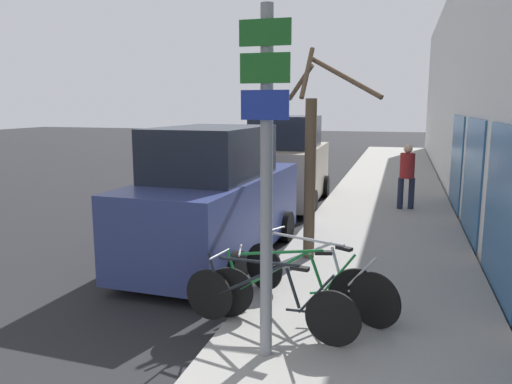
{
  "coord_description": "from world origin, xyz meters",
  "views": [
    {
      "loc": [
        2.9,
        -1.41,
        2.67
      ],
      "look_at": [
        0.66,
        6.27,
        1.28
      ],
      "focal_mm": 35.0,
      "sensor_mm": 36.0,
      "label": 1
    }
  ],
  "objects_px": {
    "bicycle_1": "(291,288)",
    "pedestrian_near": "(407,172)",
    "parked_car_1": "(287,165)",
    "parked_car_0": "(216,200)",
    "street_tree": "(312,164)",
    "bicycle_0": "(267,301)",
    "signpost": "(266,175)",
    "bicycle_2": "(314,277)"
  },
  "relations": [
    {
      "from": "bicycle_1",
      "to": "pedestrian_near",
      "type": "xyz_separation_m",
      "value": [
        1.35,
        7.06,
        0.54
      ]
    },
    {
      "from": "bicycle_1",
      "to": "parked_car_1",
      "type": "bearing_deg",
      "value": -1.9
    },
    {
      "from": "parked_car_0",
      "to": "street_tree",
      "type": "distance_m",
      "value": 1.8
    },
    {
      "from": "parked_car_1",
      "to": "street_tree",
      "type": "xyz_separation_m",
      "value": [
        1.55,
        -5.1,
        0.64
      ]
    },
    {
      "from": "bicycle_1",
      "to": "bicycle_0",
      "type": "bearing_deg",
      "value": 144.15
    },
    {
      "from": "signpost",
      "to": "parked_car_0",
      "type": "bearing_deg",
      "value": 118.28
    },
    {
      "from": "signpost",
      "to": "bicycle_2",
      "type": "relative_size",
      "value": 1.62
    },
    {
      "from": "parked_car_1",
      "to": "pedestrian_near",
      "type": "relative_size",
      "value": 2.68
    },
    {
      "from": "bicycle_2",
      "to": "street_tree",
      "type": "bearing_deg",
      "value": 39.26
    },
    {
      "from": "bicycle_0",
      "to": "parked_car_1",
      "type": "height_order",
      "value": "parked_car_1"
    },
    {
      "from": "bicycle_0",
      "to": "pedestrian_near",
      "type": "relative_size",
      "value": 1.33
    },
    {
      "from": "signpost",
      "to": "bicycle_1",
      "type": "height_order",
      "value": "signpost"
    },
    {
      "from": "bicycle_0",
      "to": "parked_car_0",
      "type": "distance_m",
      "value": 3.37
    },
    {
      "from": "bicycle_2",
      "to": "parked_car_0",
      "type": "xyz_separation_m",
      "value": [
        -2.08,
        2.01,
        0.51
      ]
    },
    {
      "from": "pedestrian_near",
      "to": "street_tree",
      "type": "relative_size",
      "value": 0.46
    },
    {
      "from": "parked_car_1",
      "to": "pedestrian_near",
      "type": "height_order",
      "value": "parked_car_1"
    },
    {
      "from": "bicycle_0",
      "to": "signpost",
      "type": "bearing_deg",
      "value": -157.09
    },
    {
      "from": "bicycle_2",
      "to": "street_tree",
      "type": "distance_m",
      "value": 2.38
    },
    {
      "from": "signpost",
      "to": "parked_car_1",
      "type": "distance_m",
      "value": 8.7
    },
    {
      "from": "bicycle_2",
      "to": "signpost",
      "type": "bearing_deg",
      "value": -163.01
    },
    {
      "from": "signpost",
      "to": "bicycle_0",
      "type": "height_order",
      "value": "signpost"
    },
    {
      "from": "signpost",
      "to": "parked_car_0",
      "type": "distance_m",
      "value": 3.95
    },
    {
      "from": "signpost",
      "to": "bicycle_0",
      "type": "relative_size",
      "value": 1.63
    },
    {
      "from": "signpost",
      "to": "bicycle_1",
      "type": "distance_m",
      "value": 1.77
    },
    {
      "from": "parked_car_1",
      "to": "street_tree",
      "type": "relative_size",
      "value": 1.24
    },
    {
      "from": "parked_car_0",
      "to": "bicycle_0",
      "type": "bearing_deg",
      "value": -57.06
    },
    {
      "from": "bicycle_0",
      "to": "bicycle_2",
      "type": "height_order",
      "value": "bicycle_2"
    },
    {
      "from": "bicycle_0",
      "to": "parked_car_1",
      "type": "distance_m",
      "value": 8.15
    },
    {
      "from": "bicycle_1",
      "to": "street_tree",
      "type": "distance_m",
      "value": 2.72
    },
    {
      "from": "parked_car_0",
      "to": "pedestrian_near",
      "type": "height_order",
      "value": "parked_car_0"
    },
    {
      "from": "bicycle_2",
      "to": "street_tree",
      "type": "xyz_separation_m",
      "value": [
        -0.41,
        2.02,
        1.19
      ]
    },
    {
      "from": "parked_car_0",
      "to": "pedestrian_near",
      "type": "bearing_deg",
      "value": 57.61
    },
    {
      "from": "signpost",
      "to": "bicycle_0",
      "type": "bearing_deg",
      "value": 103.13
    },
    {
      "from": "bicycle_2",
      "to": "street_tree",
      "type": "relative_size",
      "value": 0.62
    },
    {
      "from": "parked_car_1",
      "to": "signpost",
      "type": "bearing_deg",
      "value": -80.28
    },
    {
      "from": "parked_car_0",
      "to": "parked_car_1",
      "type": "bearing_deg",
      "value": 91.04
    },
    {
      "from": "bicycle_1",
      "to": "parked_car_1",
      "type": "distance_m",
      "value": 7.75
    },
    {
      "from": "signpost",
      "to": "parked_car_0",
      "type": "height_order",
      "value": "signpost"
    },
    {
      "from": "bicycle_1",
      "to": "bicycle_2",
      "type": "bearing_deg",
      "value": -42.13
    },
    {
      "from": "bicycle_1",
      "to": "parked_car_0",
      "type": "bearing_deg",
      "value": 22.63
    },
    {
      "from": "bicycle_0",
      "to": "street_tree",
      "type": "height_order",
      "value": "street_tree"
    },
    {
      "from": "bicycle_1",
      "to": "street_tree",
      "type": "bearing_deg",
      "value": -10.32
    }
  ]
}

